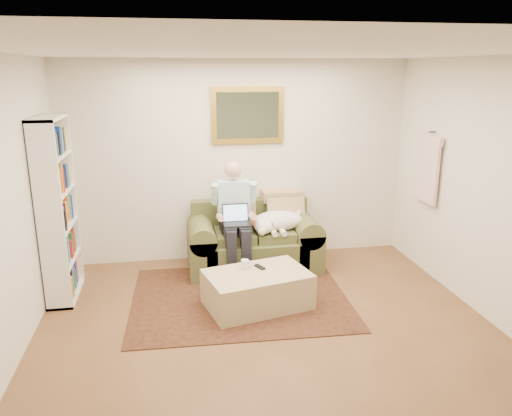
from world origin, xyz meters
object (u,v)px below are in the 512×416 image
object	(u,v)px
coffee_mug	(245,264)
laptop	(236,219)
sleeping_dog	(278,221)
ottoman	(257,289)
bookshelf	(57,210)
seated_man	(235,220)
sofa	(253,246)

from	to	relation	value
coffee_mug	laptop	bearing A→B (deg)	89.35
coffee_mug	sleeping_dog	bearing A→B (deg)	57.88
sleeping_dog	ottoman	size ratio (longest dim) A/B	0.64
sleeping_dog	bookshelf	xyz separation A→B (m)	(-2.53, -0.36, 0.37)
ottoman	sleeping_dog	bearing A→B (deg)	66.55
seated_man	bookshelf	bearing A→B (deg)	-171.51
bookshelf	ottoman	bearing A→B (deg)	-17.35
coffee_mug	seated_man	bearing A→B (deg)	89.41
sleeping_dog	coffee_mug	distance (m)	1.06
sofa	sleeping_dog	world-z (taller)	sofa
sofa	coffee_mug	size ratio (longest dim) A/B	16.52
seated_man	laptop	xyz separation A→B (m)	(-0.00, -0.06, 0.03)
sofa	coffee_mug	world-z (taller)	sofa
coffee_mug	bookshelf	world-z (taller)	bookshelf
sofa	seated_man	xyz separation A→B (m)	(-0.25, -0.15, 0.41)
sofa	bookshelf	bearing A→B (deg)	-168.65
ottoman	bookshelf	distance (m)	2.33
sleeping_dog	sofa	bearing A→B (deg)	164.26
laptop	coffee_mug	bearing A→B (deg)	-90.65
laptop	sofa	bearing A→B (deg)	41.02
seated_man	bookshelf	world-z (taller)	bookshelf
laptop	bookshelf	world-z (taller)	bookshelf
laptop	bookshelf	xyz separation A→B (m)	(-1.98, -0.23, 0.27)
coffee_mug	sofa	bearing A→B (deg)	75.11
sofa	ottoman	size ratio (longest dim) A/B	1.55
seated_man	ottoman	xyz separation A→B (m)	(0.10, -0.95, -0.50)
laptop	ottoman	bearing A→B (deg)	-83.32
laptop	coffee_mug	size ratio (longest dim) A/B	3.21
sofa	seated_man	distance (m)	0.50
sofa	laptop	bearing A→B (deg)	-138.98
seated_man	laptop	size ratio (longest dim) A/B	4.33
ottoman	sofa	bearing A→B (deg)	82.52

